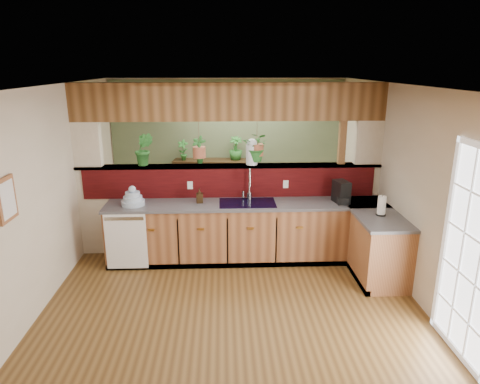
{
  "coord_description": "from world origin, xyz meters",
  "views": [
    {
      "loc": [
        -0.1,
        -4.97,
        2.85
      ],
      "look_at": [
        0.13,
        0.7,
        1.15
      ],
      "focal_mm": 32.0,
      "sensor_mm": 36.0,
      "label": 1
    }
  ],
  "objects_px": {
    "faucet": "(249,183)",
    "paper_towel": "(382,206)",
    "dish_stack": "(133,199)",
    "coffee_maker": "(341,193)",
    "glass_jar": "(252,152)",
    "shelving_console": "(216,187)",
    "soap_dispenser": "(200,196)"
  },
  "relations": [
    {
      "from": "soap_dispenser",
      "to": "glass_jar",
      "type": "bearing_deg",
      "value": 22.95
    },
    {
      "from": "coffee_maker",
      "to": "paper_towel",
      "type": "relative_size",
      "value": 1.14
    },
    {
      "from": "paper_towel",
      "to": "glass_jar",
      "type": "height_order",
      "value": "glass_jar"
    },
    {
      "from": "paper_towel",
      "to": "glass_jar",
      "type": "xyz_separation_m",
      "value": [
        -1.68,
        0.98,
        0.56
      ]
    },
    {
      "from": "coffee_maker",
      "to": "paper_towel",
      "type": "xyz_separation_m",
      "value": [
        0.39,
        -0.56,
        -0.02
      ]
    },
    {
      "from": "dish_stack",
      "to": "coffee_maker",
      "type": "height_order",
      "value": "coffee_maker"
    },
    {
      "from": "faucet",
      "to": "shelving_console",
      "type": "distance_m",
      "value": 2.28
    },
    {
      "from": "coffee_maker",
      "to": "paper_towel",
      "type": "height_order",
      "value": "coffee_maker"
    },
    {
      "from": "glass_jar",
      "to": "shelving_console",
      "type": "xyz_separation_m",
      "value": [
        -0.58,
        1.9,
        -1.09
      ]
    },
    {
      "from": "dish_stack",
      "to": "glass_jar",
      "type": "distance_m",
      "value": 1.88
    },
    {
      "from": "coffee_maker",
      "to": "glass_jar",
      "type": "height_order",
      "value": "glass_jar"
    },
    {
      "from": "soap_dispenser",
      "to": "shelving_console",
      "type": "height_order",
      "value": "soap_dispenser"
    },
    {
      "from": "soap_dispenser",
      "to": "shelving_console",
      "type": "distance_m",
      "value": 2.3
    },
    {
      "from": "soap_dispenser",
      "to": "shelving_console",
      "type": "bearing_deg",
      "value": 84.66
    },
    {
      "from": "faucet",
      "to": "dish_stack",
      "type": "xyz_separation_m",
      "value": [
        -1.69,
        -0.19,
        -0.17
      ]
    },
    {
      "from": "faucet",
      "to": "soap_dispenser",
      "type": "bearing_deg",
      "value": -171.38
    },
    {
      "from": "dish_stack",
      "to": "soap_dispenser",
      "type": "distance_m",
      "value": 0.96
    },
    {
      "from": "soap_dispenser",
      "to": "coffee_maker",
      "type": "distance_m",
      "value": 2.07
    },
    {
      "from": "faucet",
      "to": "soap_dispenser",
      "type": "xyz_separation_m",
      "value": [
        -0.73,
        -0.11,
        -0.16
      ]
    },
    {
      "from": "coffee_maker",
      "to": "paper_towel",
      "type": "distance_m",
      "value": 0.68
    },
    {
      "from": "coffee_maker",
      "to": "glass_jar",
      "type": "relative_size",
      "value": 0.82
    },
    {
      "from": "faucet",
      "to": "paper_towel",
      "type": "distance_m",
      "value": 1.89
    },
    {
      "from": "glass_jar",
      "to": "shelving_console",
      "type": "bearing_deg",
      "value": 106.88
    },
    {
      "from": "dish_stack",
      "to": "soap_dispenser",
      "type": "bearing_deg",
      "value": 4.61
    },
    {
      "from": "faucet",
      "to": "shelving_console",
      "type": "bearing_deg",
      "value": 103.92
    },
    {
      "from": "paper_towel",
      "to": "shelving_console",
      "type": "distance_m",
      "value": 3.69
    },
    {
      "from": "soap_dispenser",
      "to": "faucet",
      "type": "bearing_deg",
      "value": 8.62
    },
    {
      "from": "faucet",
      "to": "shelving_console",
      "type": "xyz_separation_m",
      "value": [
        -0.53,
        2.12,
        -0.66
      ]
    },
    {
      "from": "glass_jar",
      "to": "shelving_console",
      "type": "height_order",
      "value": "glass_jar"
    },
    {
      "from": "faucet",
      "to": "dish_stack",
      "type": "height_order",
      "value": "faucet"
    },
    {
      "from": "coffee_maker",
      "to": "dish_stack",
      "type": "bearing_deg",
      "value": 167.15
    },
    {
      "from": "soap_dispenser",
      "to": "shelving_console",
      "type": "relative_size",
      "value": 0.13
    }
  ]
}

